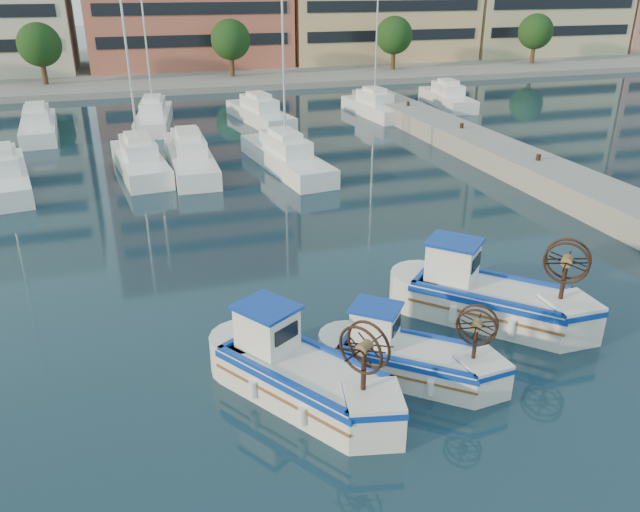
% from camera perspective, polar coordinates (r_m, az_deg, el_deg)
% --- Properties ---
extents(ground, '(300.00, 300.00, 0.00)m').
position_cam_1_polar(ground, '(17.64, 10.36, -10.21)').
color(ground, '#1B3847').
rests_on(ground, ground).
extents(quay, '(3.00, 60.00, 1.20)m').
position_cam_1_polar(quay, '(30.42, 25.64, 3.97)').
color(quay, gray).
rests_on(quay, ground).
extents(yacht_marina, '(40.40, 23.58, 11.50)m').
position_cam_1_polar(yacht_marina, '(41.57, -11.18, 10.65)').
color(yacht_marina, white).
rests_on(yacht_marina, ground).
extents(fishing_boat_a, '(3.98, 4.73, 2.89)m').
position_cam_1_polar(fishing_boat_a, '(15.91, -1.94, -10.48)').
color(fishing_boat_a, silver).
rests_on(fishing_boat_a, ground).
extents(fishing_boat_b, '(3.94, 3.65, 2.48)m').
position_cam_1_polar(fishing_boat_b, '(16.90, 8.00, -8.93)').
color(fishing_boat_b, silver).
rests_on(fishing_boat_b, ground).
extents(fishing_boat_c, '(4.76, 4.79, 3.10)m').
position_cam_1_polar(fishing_boat_c, '(20.01, 14.98, -3.45)').
color(fishing_boat_c, silver).
rests_on(fishing_boat_c, ground).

